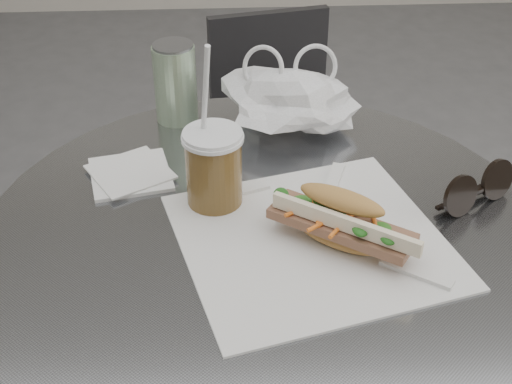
{
  "coord_description": "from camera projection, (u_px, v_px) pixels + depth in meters",
  "views": [
    {
      "loc": [
        -0.05,
        -0.55,
        1.32
      ],
      "look_at": [
        -0.01,
        0.21,
        0.79
      ],
      "focal_mm": 50.0,
      "sensor_mm": 36.0,
      "label": 1
    }
  ],
  "objects": [
    {
      "name": "cafe_table",
      "position": [
        263.0,
        367.0,
        1.1
      ],
      "size": [
        0.76,
        0.76,
        0.74
      ],
      "color": "slate",
      "rests_on": "ground"
    },
    {
      "name": "chair_far",
      "position": [
        282.0,
        181.0,
        1.79
      ],
      "size": [
        0.37,
        0.4,
        0.71
      ],
      "rotation": [
        0.0,
        0.0,
        3.35
      ],
      "color": "#2D2D2F",
      "rests_on": "ground"
    },
    {
      "name": "sandwich_paper",
      "position": [
        312.0,
        240.0,
        0.92
      ],
      "size": [
        0.4,
        0.39,
        0.0
      ],
      "primitive_type": "cube",
      "rotation": [
        0.0,
        0.0,
        0.27
      ],
      "color": "white",
      "rests_on": "cafe_table"
    },
    {
      "name": "banh_mi",
      "position": [
        341.0,
        220.0,
        0.89
      ],
      "size": [
        0.24,
        0.21,
        0.08
      ],
      "rotation": [
        0.0,
        0.0,
        -0.6
      ],
      "color": "tan",
      "rests_on": "sandwich_paper"
    },
    {
      "name": "iced_coffee",
      "position": [
        214.0,
        167.0,
        0.96
      ],
      "size": [
        0.08,
        0.08,
        0.24
      ],
      "color": "brown",
      "rests_on": "cafe_table"
    },
    {
      "name": "sunglasses",
      "position": [
        477.0,
        190.0,
        0.98
      ],
      "size": [
        0.12,
        0.09,
        0.06
      ],
      "rotation": [
        0.0,
        0.0,
        0.53
      ],
      "color": "black",
      "rests_on": "cafe_table"
    },
    {
      "name": "plastic_bag",
      "position": [
        289.0,
        103.0,
        1.13
      ],
      "size": [
        0.23,
        0.19,
        0.1
      ],
      "primitive_type": null,
      "rotation": [
        0.0,
        0.0,
        -0.2
      ],
      "color": "white",
      "rests_on": "cafe_table"
    },
    {
      "name": "napkin_stack",
      "position": [
        130.0,
        174.0,
        1.05
      ],
      "size": [
        0.14,
        0.14,
        0.01
      ],
      "color": "white",
      "rests_on": "cafe_table"
    },
    {
      "name": "drink_can",
      "position": [
        175.0,
        83.0,
        1.15
      ],
      "size": [
        0.07,
        0.07,
        0.13
      ],
      "color": "#649859",
      "rests_on": "cafe_table"
    }
  ]
}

